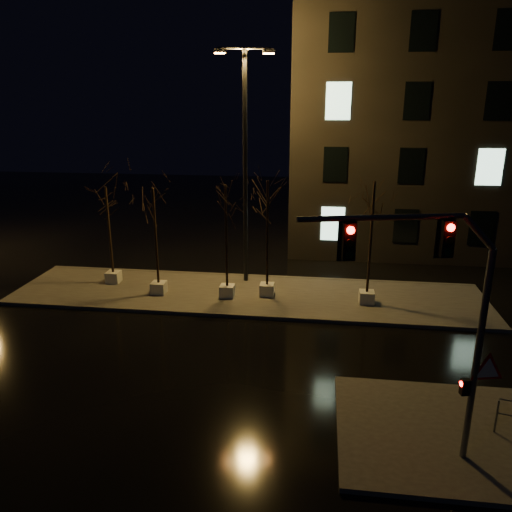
# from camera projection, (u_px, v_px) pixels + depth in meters

# --- Properties ---
(ground) EXTENTS (90.00, 90.00, 0.00)m
(ground) POSITION_uv_depth(u_px,v_px,m) (222.00, 358.00, 17.87)
(ground) COLOR black
(ground) RESTS_ON ground
(median) EXTENTS (22.00, 5.00, 0.15)m
(median) POSITION_uv_depth(u_px,v_px,m) (247.00, 294.00, 23.53)
(median) COLOR #44413D
(median) RESTS_ON ground
(sidewalk_corner) EXTENTS (7.00, 5.00, 0.15)m
(sidewalk_corner) POSITION_uv_depth(u_px,v_px,m) (467.00, 436.00, 13.59)
(sidewalk_corner) COLOR #44413D
(sidewalk_corner) RESTS_ON ground
(building) EXTENTS (25.00, 12.00, 15.00)m
(building) POSITION_uv_depth(u_px,v_px,m) (498.00, 123.00, 30.92)
(building) COLOR black
(building) RESTS_ON ground
(tree_0) EXTENTS (1.80, 1.80, 4.93)m
(tree_0) POSITION_uv_depth(u_px,v_px,m) (107.00, 209.00, 23.79)
(tree_0) COLOR silver
(tree_0) RESTS_ON median
(tree_1) EXTENTS (1.80, 1.80, 5.12)m
(tree_1) POSITION_uv_depth(u_px,v_px,m) (154.00, 212.00, 22.32)
(tree_1) COLOR silver
(tree_1) RESTS_ON median
(tree_2) EXTENTS (1.80, 1.80, 5.34)m
(tree_2) POSITION_uv_depth(u_px,v_px,m) (226.00, 211.00, 21.87)
(tree_2) COLOR silver
(tree_2) RESTS_ON median
(tree_3) EXTENTS (1.80, 1.80, 5.49)m
(tree_3) POSITION_uv_depth(u_px,v_px,m) (268.00, 207.00, 22.02)
(tree_3) COLOR silver
(tree_3) RESTS_ON median
(tree_4) EXTENTS (1.80, 1.80, 5.62)m
(tree_4) POSITION_uv_depth(u_px,v_px,m) (373.00, 210.00, 21.08)
(tree_4) COLOR silver
(tree_4) RESTS_ON median
(traffic_signal_mast) EXTENTS (5.08, 1.22, 6.34)m
(traffic_signal_mast) POSITION_uv_depth(u_px,v_px,m) (442.00, 307.00, 11.36)
(traffic_signal_mast) COLOR #5A5D61
(traffic_signal_mast) RESTS_ON sidewalk_corner
(streetlight_main) EXTENTS (2.72, 0.91, 10.93)m
(streetlight_main) POSITION_uv_depth(u_px,v_px,m) (245.00, 154.00, 23.30)
(streetlight_main) COLOR black
(streetlight_main) RESTS_ON median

